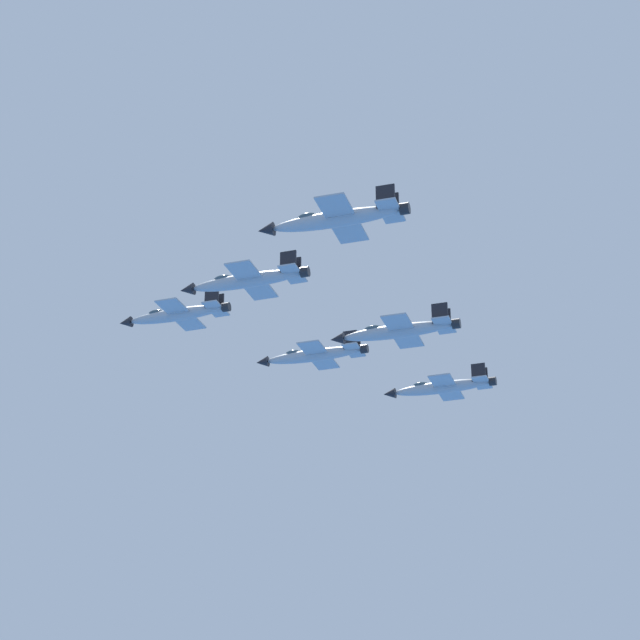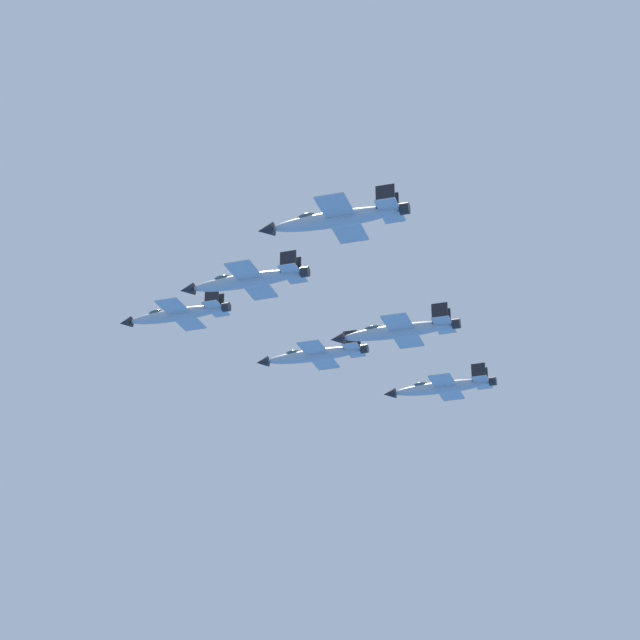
{
  "view_description": "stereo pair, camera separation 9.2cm",
  "coord_description": "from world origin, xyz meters",
  "px_view_note": "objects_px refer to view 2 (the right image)",
  "views": [
    {
      "loc": [
        60.3,
        122.63,
        48.93
      ],
      "look_at": [
        -14.48,
        -11.94,
        121.65
      ],
      "focal_mm": 65.56,
      "sensor_mm": 36.0,
      "label": 1
    },
    {
      "loc": [
        60.22,
        122.68,
        48.93
      ],
      "look_at": [
        -14.48,
        -11.94,
        121.65
      ],
      "focal_mm": 65.56,
      "sensor_mm": 36.0,
      "label": 2
    }
  ],
  "objects_px": {
    "jet_lead": "(176,314)",
    "jet_left_wingman": "(246,280)",
    "jet_right_wingman": "(314,355)",
    "jet_slot_rear": "(397,331)",
    "jet_left_outer": "(336,219)",
    "jet_right_outer": "(442,387)"
  },
  "relations": [
    {
      "from": "jet_left_outer",
      "to": "jet_slot_rear",
      "type": "relative_size",
      "value": 1.0
    },
    {
      "from": "jet_right_wingman",
      "to": "jet_right_outer",
      "type": "distance_m",
      "value": 22.84
    },
    {
      "from": "jet_left_wingman",
      "to": "jet_left_outer",
      "type": "distance_m",
      "value": 22.81
    },
    {
      "from": "jet_slot_rear",
      "to": "jet_right_wingman",
      "type": "bearing_deg",
      "value": -40.78
    },
    {
      "from": "jet_right_wingman",
      "to": "jet_right_outer",
      "type": "xyz_separation_m",
      "value": [
        -22.6,
        2.62,
        -1.98
      ]
    },
    {
      "from": "jet_slot_rear",
      "to": "jet_lead",
      "type": "bearing_deg",
      "value": -0.42
    },
    {
      "from": "jet_lead",
      "to": "jet_right_outer",
      "type": "distance_m",
      "value": 45.77
    },
    {
      "from": "jet_lead",
      "to": "jet_slot_rear",
      "type": "distance_m",
      "value": 35.51
    },
    {
      "from": "jet_left_outer",
      "to": "jet_right_outer",
      "type": "relative_size",
      "value": 0.99
    },
    {
      "from": "jet_right_outer",
      "to": "jet_slot_rear",
      "type": "height_order",
      "value": "jet_right_outer"
    },
    {
      "from": "jet_right_wingman",
      "to": "jet_slot_rear",
      "type": "bearing_deg",
      "value": 139.76
    },
    {
      "from": "jet_right_outer",
      "to": "jet_right_wingman",
      "type": "bearing_deg",
      "value": 40.95
    },
    {
      "from": "jet_left_wingman",
      "to": "jet_right_wingman",
      "type": "bearing_deg",
      "value": -89.92
    },
    {
      "from": "jet_left_outer",
      "to": "jet_slot_rear",
      "type": "xyz_separation_m",
      "value": [
        -21.55,
        -20.11,
        -2.02
      ]
    },
    {
      "from": "jet_lead",
      "to": "jet_left_wingman",
      "type": "distance_m",
      "value": 23.12
    },
    {
      "from": "jet_left_wingman",
      "to": "jet_lead",
      "type": "bearing_deg",
      "value": -40.29
    },
    {
      "from": "jet_slot_rear",
      "to": "jet_right_outer",
      "type": "bearing_deg",
      "value": -90.42
    },
    {
      "from": "jet_lead",
      "to": "jet_right_outer",
      "type": "bearing_deg",
      "value": -138.68
    },
    {
      "from": "jet_left_outer",
      "to": "jet_right_outer",
      "type": "distance_m",
      "value": 58.95
    },
    {
      "from": "jet_left_wingman",
      "to": "jet_left_outer",
      "type": "relative_size",
      "value": 1.0
    },
    {
      "from": "jet_right_outer",
      "to": "jet_slot_rear",
      "type": "xyz_separation_m",
      "value": [
        21.55,
        20.11,
        -2.72
      ]
    },
    {
      "from": "jet_lead",
      "to": "jet_slot_rear",
      "type": "height_order",
      "value": "jet_lead"
    }
  ]
}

